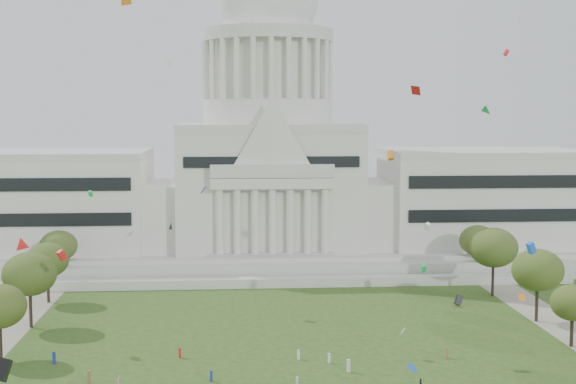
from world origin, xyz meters
TOP-DOWN VIEW (x-y plane):
  - capitol at (0.00, 113.59)m, footprint 160.00×64.50m
  - row_tree_r_3 at (44.40, 34.48)m, footprint 7.01×7.01m
  - row_tree_l_4 at (-44.08, 52.42)m, footprint 9.29×9.29m
  - row_tree_r_4 at (44.76, 50.04)m, footprint 9.19×9.19m
  - row_tree_l_5 at (-45.22, 71.01)m, footprint 8.33×8.33m
  - row_tree_r_5 at (43.49, 70.19)m, footprint 9.82×9.82m
  - row_tree_l_6 at (-46.87, 89.14)m, footprint 8.19×8.19m
  - row_tree_r_6 at (45.96, 88.13)m, footprint 8.42×8.42m
  - person_10 at (15.74, 16.49)m, footprint 0.78×1.03m
  - kite_swarm at (3.04, 7.29)m, footprint 89.14×95.80m

SIDE VIEW (x-z plane):
  - person_10 at x=15.74m, z-range 0.00..1.57m
  - row_tree_r_3 at x=44.40m, z-range 2.09..12.07m
  - row_tree_l_6 at x=-46.87m, z-range 2.45..14.09m
  - row_tree_l_5 at x=-45.22m, z-range 2.49..14.34m
  - row_tree_r_6 at x=45.96m, z-range 2.52..14.49m
  - row_tree_r_4 at x=44.76m, z-range 2.76..15.82m
  - row_tree_l_4 at x=-44.08m, z-range 2.79..16.00m
  - row_tree_r_5 at x=43.49m, z-range 2.95..16.91m
  - capitol at x=0.00m, z-range -23.35..67.95m
  - kite_swarm at x=3.04m, z-range -5.55..56.98m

